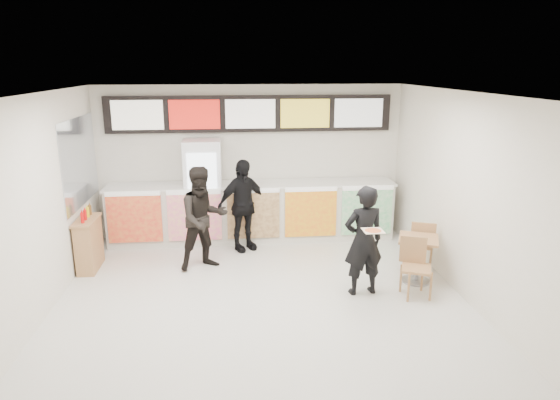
{
  "coord_description": "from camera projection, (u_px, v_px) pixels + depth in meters",
  "views": [
    {
      "loc": [
        -0.42,
        -6.31,
        3.36
      ],
      "look_at": [
        0.35,
        1.2,
        1.31
      ],
      "focal_mm": 32.0,
      "sensor_mm": 36.0,
      "label": 1
    }
  ],
  "objects": [
    {
      "name": "floor",
      "position": [
        264.0,
        313.0,
        6.98
      ],
      "size": [
        7.0,
        7.0,
        0.0
      ],
      "primitive_type": "plane",
      "color": "beige",
      "rests_on": "ground"
    },
    {
      "name": "ceiling",
      "position": [
        262.0,
        95.0,
        6.19
      ],
      "size": [
        7.0,
        7.0,
        0.0
      ],
      "primitive_type": "plane",
      "rotation": [
        3.14,
        0.0,
        0.0
      ],
      "color": "white",
      "rests_on": "wall_back"
    },
    {
      "name": "wall_back",
      "position": [
        251.0,
        161.0,
        9.95
      ],
      "size": [
        6.0,
        0.0,
        6.0
      ],
      "primitive_type": "plane",
      "rotation": [
        1.57,
        0.0,
        0.0
      ],
      "color": "silver",
      "rests_on": "floor"
    },
    {
      "name": "wall_left",
      "position": [
        26.0,
        217.0,
        6.29
      ],
      "size": [
        0.0,
        7.0,
        7.0
      ],
      "primitive_type": "plane",
      "rotation": [
        1.57,
        0.0,
        1.57
      ],
      "color": "silver",
      "rests_on": "floor"
    },
    {
      "name": "wall_right",
      "position": [
        479.0,
        204.0,
        6.88
      ],
      "size": [
        0.0,
        7.0,
        7.0
      ],
      "primitive_type": "plane",
      "rotation": [
        1.57,
        0.0,
        -1.57
      ],
      "color": "silver",
      "rests_on": "floor"
    },
    {
      "name": "service_counter",
      "position": [
        252.0,
        212.0,
        9.8
      ],
      "size": [
        5.56,
        0.77,
        1.14
      ],
      "color": "silver",
      "rests_on": "floor"
    },
    {
      "name": "menu_board",
      "position": [
        250.0,
        114.0,
        9.61
      ],
      "size": [
        5.5,
        0.14,
        0.7
      ],
      "color": "black",
      "rests_on": "wall_back"
    },
    {
      "name": "drinks_fridge",
      "position": [
        204.0,
        191.0,
        9.61
      ],
      "size": [
        0.7,
        0.67,
        2.0
      ],
      "color": "white",
      "rests_on": "floor"
    },
    {
      "name": "mirror_panel",
      "position": [
        80.0,
        162.0,
        8.58
      ],
      "size": [
        0.01,
        2.0,
        1.5
      ],
      "primitive_type": "cube",
      "color": "#B2B7BF",
      "rests_on": "wall_left"
    },
    {
      "name": "customer_main",
      "position": [
        364.0,
        241.0,
        7.39
      ],
      "size": [
        0.67,
        0.49,
        1.68
      ],
      "primitive_type": "imported",
      "rotation": [
        0.0,
        0.0,
        3.3
      ],
      "color": "black",
      "rests_on": "floor"
    },
    {
      "name": "customer_left",
      "position": [
        203.0,
        218.0,
        8.33
      ],
      "size": [
        1.04,
        0.94,
        1.76
      ],
      "primitive_type": "imported",
      "rotation": [
        0.0,
        0.0,
        0.39
      ],
      "color": "black",
      "rests_on": "floor"
    },
    {
      "name": "customer_mid",
      "position": [
        242.0,
        205.0,
        9.18
      ],
      "size": [
        1.09,
        0.84,
        1.72
      ],
      "primitive_type": "imported",
      "rotation": [
        0.0,
        0.0,
        0.49
      ],
      "color": "black",
      "rests_on": "floor"
    },
    {
      "name": "pizza_slice",
      "position": [
        373.0,
        230.0,
        6.88
      ],
      "size": [
        0.36,
        0.36,
        0.02
      ],
      "color": "beige",
      "rests_on": "customer_main"
    },
    {
      "name": "cafe_table",
      "position": [
        418.0,
        251.0,
        7.87
      ],
      "size": [
        0.95,
        1.55,
        0.88
      ],
      "rotation": [
        0.0,
        0.0,
        -0.38
      ],
      "color": "#B07950",
      "rests_on": "floor"
    },
    {
      "name": "condiment_ledge",
      "position": [
        89.0,
        244.0,
        8.4
      ],
      "size": [
        0.32,
        0.79,
        1.05
      ],
      "color": "#B07950",
      "rests_on": "floor"
    }
  ]
}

